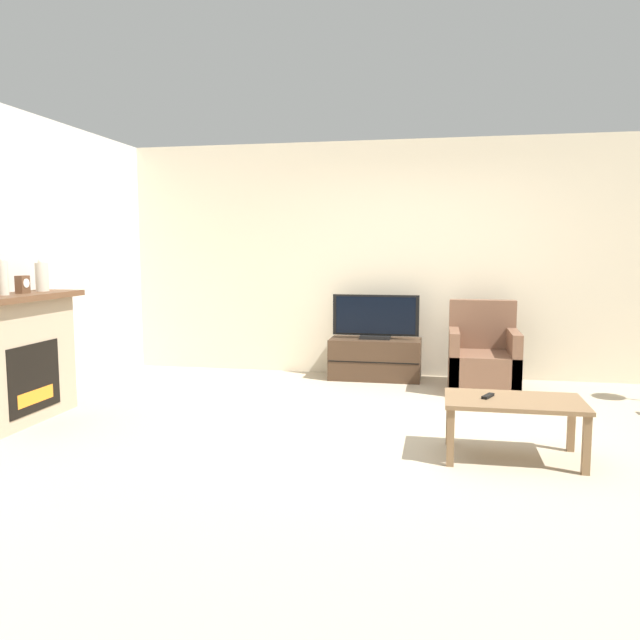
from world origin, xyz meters
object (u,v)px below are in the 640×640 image
at_px(tv, 376,319).
at_px(mantel_vase_right, 42,276).
at_px(fireplace, 14,358).
at_px(tv_stand, 375,359).
at_px(remote, 488,396).
at_px(mantel_clock, 23,284).
at_px(coffee_table, 514,407).
at_px(armchair, 483,362).
at_px(mantel_vase_centre_left, 3,277).

bearing_deg(tv, mantel_vase_right, -144.42).
distance_m(fireplace, tv_stand, 3.69).
distance_m(tv_stand, remote, 2.73).
relative_size(fireplace, remote, 8.68).
bearing_deg(mantel_clock, coffee_table, -3.85).
bearing_deg(remote, mantel_vase_right, -162.99).
distance_m(tv_stand, armchair, 1.21).
distance_m(tv, coffee_table, 2.83).
distance_m(coffee_table, remote, 0.19).
bearing_deg(mantel_vase_centre_left, remote, -0.32).
bearing_deg(mantel_vase_right, mantel_clock, -89.83).
distance_m(fireplace, mantel_vase_centre_left, 0.69).
xyz_separation_m(mantel_vase_centre_left, tv, (2.78, 2.48, -0.55)).
xyz_separation_m(mantel_vase_right, mantel_clock, (0.00, -0.27, -0.06)).
bearing_deg(tv_stand, mantel_vase_right, -144.39).
bearing_deg(remote, tv_stand, 137.58).
bearing_deg(armchair, mantel_vase_centre_left, -151.27).
bearing_deg(armchair, mantel_vase_right, -157.13).
distance_m(armchair, remote, 2.19).
bearing_deg(mantel_clock, armchair, 26.07).
relative_size(fireplace, mantel_vase_centre_left, 4.35).
xyz_separation_m(mantel_vase_centre_left, mantel_vase_right, (-0.00, 0.50, -0.01)).
distance_m(armchair, coffee_table, 2.20).
bearing_deg(remote, fireplace, -157.07).
bearing_deg(mantel_vase_centre_left, tv_stand, 41.84).
distance_m(mantel_clock, remote, 3.91).
xyz_separation_m(tv_stand, remote, (1.06, -2.51, 0.21)).
bearing_deg(fireplace, mantel_vase_right, 87.59).
height_order(tv_stand, tv, tv).
bearing_deg(tv, tv_stand, 90.00).
distance_m(tv_stand, coffee_table, 2.81).
xyz_separation_m(mantel_vase_centre_left, mantel_clock, (0.00, 0.23, -0.07)).
bearing_deg(mantel_clock, fireplace, -97.53).
height_order(mantel_vase_right, coffee_table, mantel_vase_right).
bearing_deg(fireplace, armchair, 27.50).
height_order(tv, coffee_table, tv).
height_order(mantel_vase_centre_left, coffee_table, mantel_vase_centre_left).
bearing_deg(mantel_vase_right, mantel_vase_centre_left, -90.00).
bearing_deg(tv_stand, mantel_vase_centre_left, -138.16).
bearing_deg(tv, mantel_vase_centre_left, -138.19).
xyz_separation_m(tv, armchair, (1.16, -0.33, -0.39)).
bearing_deg(mantel_clock, mantel_vase_centre_left, -90.19).
bearing_deg(remote, mantel_vase_centre_left, -155.60).
distance_m(tv_stand, tv, 0.46).
relative_size(mantel_clock, coffee_table, 0.16).
distance_m(fireplace, mantel_vase_right, 0.78).
relative_size(fireplace, mantel_vase_right, 4.54).
xyz_separation_m(coffee_table, remote, (-0.18, 0.02, 0.07)).
xyz_separation_m(mantel_vase_right, remote, (3.83, -0.52, -0.79)).
xyz_separation_m(mantel_clock, armchair, (3.94, 1.93, -0.87)).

